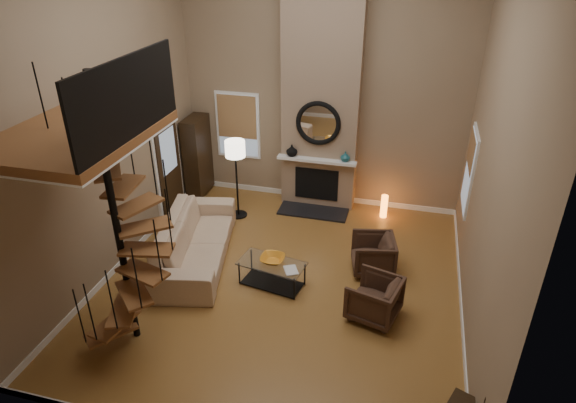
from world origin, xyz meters
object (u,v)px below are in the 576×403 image
(armchair_near, at_px, (377,254))
(coffee_table, at_px, (272,271))
(accent_lamp, at_px, (384,206))
(sofa, at_px, (195,240))
(floor_lamp, at_px, (235,155))
(armchair_far, at_px, (378,300))
(hutch, at_px, (198,156))

(armchair_near, height_order, coffee_table, armchair_near)
(armchair_near, bearing_deg, accent_lamp, 168.81)
(sofa, height_order, floor_lamp, floor_lamp)
(accent_lamp, bearing_deg, coffee_table, -119.91)
(floor_lamp, bearing_deg, coffee_table, -57.10)
(armchair_far, height_order, coffee_table, armchair_far)
(floor_lamp, bearing_deg, hutch, 147.44)
(armchair_near, bearing_deg, sofa, -94.77)
(coffee_table, bearing_deg, armchair_far, -12.06)
(armchair_far, relative_size, floor_lamp, 0.44)
(hutch, height_order, sofa, hutch)
(floor_lamp, bearing_deg, sofa, -97.43)
(coffee_table, relative_size, floor_lamp, 0.70)
(armchair_far, distance_m, floor_lamp, 4.23)
(armchair_near, height_order, floor_lamp, floor_lamp)
(sofa, height_order, coffee_table, sofa)
(sofa, distance_m, coffee_table, 1.66)
(armchair_near, xyz_separation_m, floor_lamp, (-3.08, 1.27, 1.06))
(hutch, height_order, floor_lamp, hutch)
(floor_lamp, bearing_deg, accent_lamp, 13.65)
(floor_lamp, height_order, accent_lamp, floor_lamp)
(sofa, distance_m, armchair_near, 3.33)
(sofa, relative_size, accent_lamp, 5.51)
(sofa, bearing_deg, armchair_far, -115.77)
(armchair_near, bearing_deg, hutch, -127.95)
(sofa, relative_size, armchair_far, 3.73)
(armchair_far, xyz_separation_m, floor_lamp, (-3.22, 2.53, 1.06))
(sofa, xyz_separation_m, accent_lamp, (3.26, 2.45, -0.15))
(armchair_far, height_order, accent_lamp, armchair_far)
(hutch, bearing_deg, armchair_far, -36.67)
(sofa, relative_size, floor_lamp, 1.64)
(hutch, distance_m, coffee_table, 3.96)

